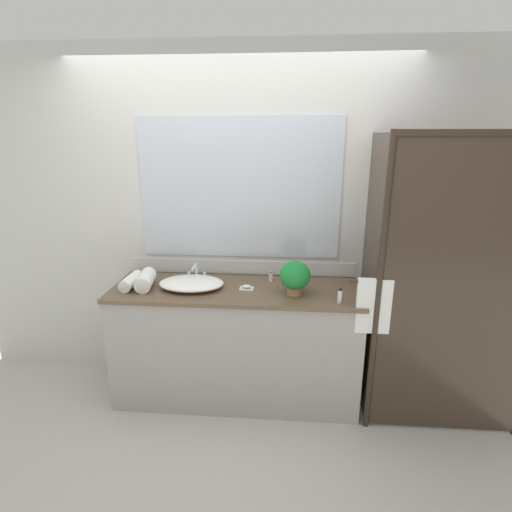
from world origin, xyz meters
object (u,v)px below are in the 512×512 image
object	(u,v)px
rolled_towel_near_edge	(131,281)
potted_plant	(295,276)
amenity_bottle_shampoo	(271,277)
faucet	(196,274)
amenity_bottle_body_wash	(340,296)
sink_basin	(191,283)
soap_dish	(247,288)
rolled_towel_middle	(146,280)

from	to	relation	value
rolled_towel_near_edge	potted_plant	bearing A→B (deg)	-1.60
amenity_bottle_shampoo	rolled_towel_near_edge	distance (m)	1.03
faucet	amenity_bottle_body_wash	xyz separation A→B (m)	(1.04, -0.35, 0.00)
rolled_towel_near_edge	sink_basin	bearing A→B (deg)	3.40
sink_basin	amenity_bottle_body_wash	size ratio (longest dim) A/B	4.64
potted_plant	amenity_bottle_shampoo	world-z (taller)	potted_plant
potted_plant	soap_dish	world-z (taller)	potted_plant
rolled_towel_near_edge	rolled_towel_middle	xyz separation A→B (m)	(0.11, -0.00, 0.01)
sink_basin	potted_plant	xyz separation A→B (m)	(0.75, -0.06, 0.10)
faucet	soap_dish	size ratio (longest dim) A/B	1.70
sink_basin	soap_dish	distance (m)	0.40
amenity_bottle_shampoo	potted_plant	bearing A→B (deg)	-52.51
faucet	amenity_bottle_shampoo	world-z (taller)	faucet
amenity_bottle_shampoo	rolled_towel_near_edge	xyz separation A→B (m)	(-1.01, -0.20, 0.01)
sink_basin	amenity_bottle_shampoo	xyz separation A→B (m)	(0.57, 0.17, 0.00)
faucet	potted_plant	size ratio (longest dim) A/B	0.72
soap_dish	amenity_bottle_body_wash	distance (m)	0.66
potted_plant	rolled_towel_middle	distance (m)	1.08
sink_basin	rolled_towel_middle	bearing A→B (deg)	-175.38
soap_dish	amenity_bottle_shampoo	distance (m)	0.24
faucet	rolled_towel_middle	distance (m)	0.38
faucet	rolled_towel_middle	bearing A→B (deg)	-150.45
sink_basin	rolled_towel_near_edge	xyz separation A→B (m)	(-0.44, -0.03, 0.01)
soap_dish	rolled_towel_middle	world-z (taller)	rolled_towel_middle
sink_basin	potted_plant	size ratio (longest dim) A/B	1.99
sink_basin	soap_dish	world-z (taller)	sink_basin
sink_basin	amenity_bottle_body_wash	xyz separation A→B (m)	(1.04, -0.19, 0.01)
amenity_bottle_body_wash	rolled_towel_middle	world-z (taller)	rolled_towel_middle
amenity_bottle_body_wash	rolled_towel_near_edge	distance (m)	1.49
potted_plant	amenity_bottle_body_wash	distance (m)	0.33
sink_basin	soap_dish	size ratio (longest dim) A/B	4.71
potted_plant	soap_dish	bearing A→B (deg)	171.32
sink_basin	soap_dish	bearing A→B (deg)	-0.98
amenity_bottle_body_wash	amenity_bottle_shampoo	bearing A→B (deg)	142.59
amenity_bottle_body_wash	potted_plant	bearing A→B (deg)	156.07
potted_plant	rolled_towel_near_edge	xyz separation A→B (m)	(-1.19, 0.03, -0.09)
faucet	amenity_bottle_body_wash	world-z (taller)	faucet
soap_dish	rolled_towel_near_edge	bearing A→B (deg)	-178.69
sink_basin	rolled_towel_middle	size ratio (longest dim) A/B	1.87
amenity_bottle_body_wash	amenity_bottle_shampoo	xyz separation A→B (m)	(-0.47, 0.36, -0.01)
amenity_bottle_body_wash	rolled_towel_near_edge	world-z (taller)	amenity_bottle_body_wash
potted_plant	rolled_towel_near_edge	size ratio (longest dim) A/B	0.95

